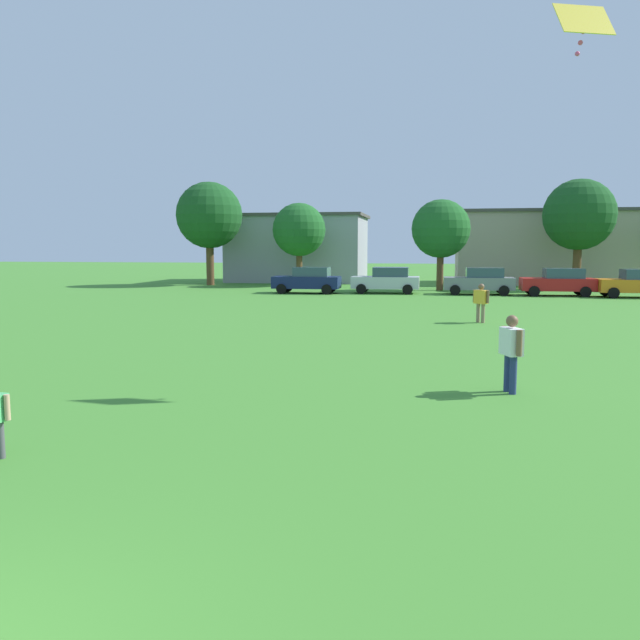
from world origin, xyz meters
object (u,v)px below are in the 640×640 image
object	(u,v)px
parked_car_silver_1	(387,280)
tree_left	(299,230)
bystander_near_trees	(481,300)
parked_car_orange_4	(638,283)
parked_car_red_3	(559,282)
tree_center_right	(579,215)
parked_car_navy_0	(308,280)
parked_car_gray_2	(480,281)
kite	(583,22)
tree_center_left	(441,229)
tree_far_left	(209,216)
adult_bystander	(511,347)

from	to	relation	value
parked_car_silver_1	tree_left	world-z (taller)	tree_left
bystander_near_trees	parked_car_orange_4	bearing A→B (deg)	-86.72
parked_car_red_3	tree_center_right	distance (m)	7.85
parked_car_navy_0	parked_car_silver_1	bearing A→B (deg)	-171.11
parked_car_gray_2	tree_left	distance (m)	15.03
parked_car_navy_0	parked_car_orange_4	xyz separation A→B (m)	(19.86, -0.05, 0.00)
kite	parked_car_orange_4	size ratio (longest dim) A/B	0.30
parked_car_navy_0	tree_center_right	xyz separation A→B (m)	(17.83, 6.71, 4.31)
kite	parked_car_silver_1	distance (m)	27.79
kite	tree_center_right	size ratio (longest dim) A/B	0.17
parked_car_navy_0	tree_center_left	world-z (taller)	tree_center_left
parked_car_orange_4	parked_car_red_3	bearing A→B (deg)	-7.95
parked_car_silver_1	tree_far_left	size ratio (longest dim) A/B	0.54
bystander_near_trees	tree_far_left	distance (m)	29.12
tree_center_left	tree_far_left	bearing A→B (deg)	170.42
bystander_near_trees	parked_car_gray_2	size ratio (longest dim) A/B	0.36
parked_car_navy_0	adult_bystander	bearing A→B (deg)	109.62
parked_car_gray_2	tree_left	xyz separation A→B (m)	(-13.02, 6.72, 3.39)
adult_bystander	parked_car_silver_1	size ratio (longest dim) A/B	0.38
adult_bystander	tree_far_left	world-z (taller)	tree_far_left
parked_car_gray_2	tree_far_left	xyz separation A→B (m)	(-20.05, 6.39, 4.52)
kite	tree_center_left	xyz separation A→B (m)	(-2.51, 29.69, -3.48)
parked_car_gray_2	tree_far_left	bearing A→B (deg)	-17.69
adult_bystander	kite	xyz separation A→B (m)	(1.38, 1.28, 6.71)
adult_bystander	parked_car_orange_4	bearing A→B (deg)	-41.73
parked_car_orange_4	parked_car_gray_2	bearing A→B (deg)	-5.17
kite	parked_car_silver_1	size ratio (longest dim) A/B	0.30
adult_bystander	tree_center_left	xyz separation A→B (m)	(-1.13, 30.97, 3.22)
adult_bystander	tree_left	size ratio (longest dim) A/B	0.26
tree_far_left	adult_bystander	bearing A→B (deg)	-61.10
kite	tree_left	size ratio (longest dim) A/B	0.20
bystander_near_trees	tree_center_left	xyz separation A→B (m)	(-1.41, 18.62, 3.26)
adult_bystander	parked_car_silver_1	xyz separation A→B (m)	(-4.53, 27.56, -0.10)
parked_car_gray_2	tree_center_left	size ratio (longest dim) A/B	0.69
tree_center_right	tree_far_left	bearing A→B (deg)	179.04
tree_far_left	parked_car_gray_2	bearing A→B (deg)	-17.69
adult_bystander	tree_left	world-z (taller)	tree_left
parked_car_navy_0	tree_center_right	bearing A→B (deg)	-159.39
tree_center_right	parked_car_red_3	bearing A→B (deg)	-110.54
bystander_near_trees	tree_center_left	bearing A→B (deg)	-47.51
parked_car_navy_0	parked_car_gray_2	bearing A→B (deg)	-175.96
parked_car_red_3	tree_center_left	size ratio (longest dim) A/B	0.69
kite	parked_car_orange_4	world-z (taller)	kite
parked_car_navy_0	parked_car_gray_2	world-z (taller)	same
kite	tree_center_left	world-z (taller)	kite
adult_bystander	tree_center_left	distance (m)	31.15
bystander_near_trees	tree_center_left	size ratio (longest dim) A/B	0.25
tree_center_right	tree_left	bearing A→B (deg)	177.78
tree_far_left	tree_left	bearing A→B (deg)	2.61
adult_bystander	parked_car_navy_0	distance (m)	28.43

